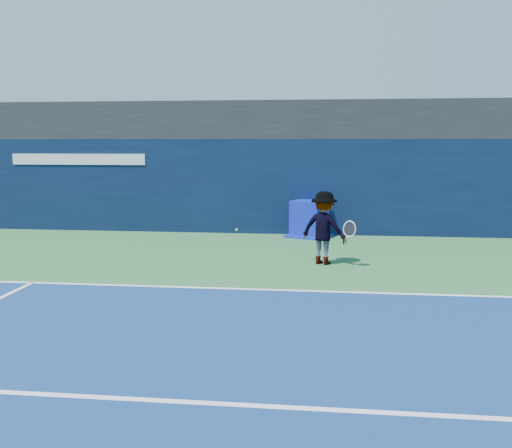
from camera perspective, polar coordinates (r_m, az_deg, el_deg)
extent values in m
plane|color=#2E6836|center=(8.45, -0.17, -11.81)|extent=(80.00, 80.00, 0.00)
cube|color=white|center=(11.30, 1.67, -6.60)|extent=(24.00, 0.10, 0.01)
cube|color=white|center=(6.62, -2.35, -17.60)|extent=(24.00, 0.10, 0.01)
cube|color=black|center=(19.42, 3.96, 10.22)|extent=(36.00, 3.00, 1.20)
cube|color=#091633|center=(18.46, 3.75, 3.81)|extent=(36.00, 1.00, 3.00)
cube|color=white|center=(19.57, -17.37, 6.20)|extent=(4.50, 0.04, 0.35)
cube|color=#0C17AE|center=(17.66, 5.34, 0.54)|extent=(1.23, 1.23, 1.12)
cube|color=#0C22AC|center=(17.73, 5.32, -1.14)|extent=(1.53, 1.53, 0.07)
imported|color=white|center=(13.67, 6.80, -0.39)|extent=(1.29, 1.04, 1.74)
cylinder|color=black|center=(13.46, 8.70, -1.51)|extent=(0.08, 0.15, 0.27)
torus|color=white|center=(13.38, 9.33, -0.50)|extent=(0.32, 0.18, 0.31)
cylinder|color=black|center=(13.38, 9.33, -0.50)|extent=(0.27, 0.14, 0.26)
sphere|color=yellow|center=(13.65, -1.95, -0.57)|extent=(0.06, 0.06, 0.06)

